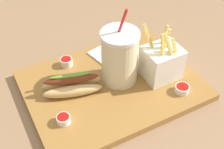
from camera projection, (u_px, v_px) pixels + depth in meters
name	position (u px, v px, depth m)	size (l,w,h in m)	color
ground_plane	(112.00, 91.00, 0.83)	(2.40, 2.40, 0.02)	#8C6B4C
food_tray	(112.00, 85.00, 0.81)	(0.45, 0.34, 0.02)	olive
soda_cup	(120.00, 57.00, 0.77)	(0.10, 0.10, 0.21)	beige
fries_basket	(162.00, 62.00, 0.80)	(0.10, 0.08, 0.16)	white
hot_dog_1	(72.00, 85.00, 0.77)	(0.16, 0.10, 0.06)	#DBB775
ketchup_cup_1	(66.00, 62.00, 0.85)	(0.03, 0.03, 0.02)	white
ketchup_cup_2	(63.00, 119.00, 0.70)	(0.03, 0.03, 0.02)	white
ketchup_cup_3	(182.00, 89.00, 0.77)	(0.04, 0.04, 0.02)	white
napkin_stack	(117.00, 54.00, 0.89)	(0.13, 0.12, 0.00)	white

